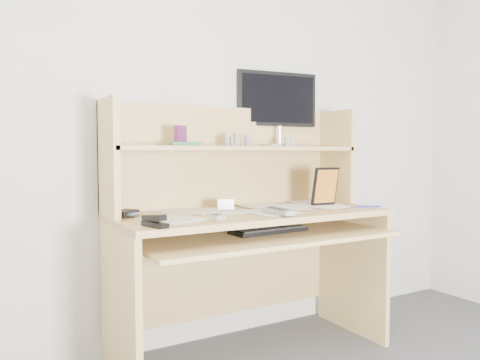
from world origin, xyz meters
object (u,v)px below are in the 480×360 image
keyboard (269,230)px  game_case (325,186)px  desk (244,220)px  tv_remote (278,211)px  monitor (278,107)px

keyboard → game_case: (0.42, 0.07, 0.20)m
desk → tv_remote: size_ratio=6.92×
monitor → keyboard: bearing=-123.1°
tv_remote → monitor: size_ratio=0.40×
monitor → desk: bearing=-144.1°
game_case → monitor: monitor is taller
desk → game_case: desk is taller
game_case → monitor: (-0.12, 0.29, 0.45)m
monitor → game_case: bearing=-60.0°
desk → game_case: 0.50m
desk → monitor: 0.73m
keyboard → desk: bearing=103.5°
tv_remote → monitor: 0.77m
desk → tv_remote: bearing=-81.3°
game_case → monitor: 0.55m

